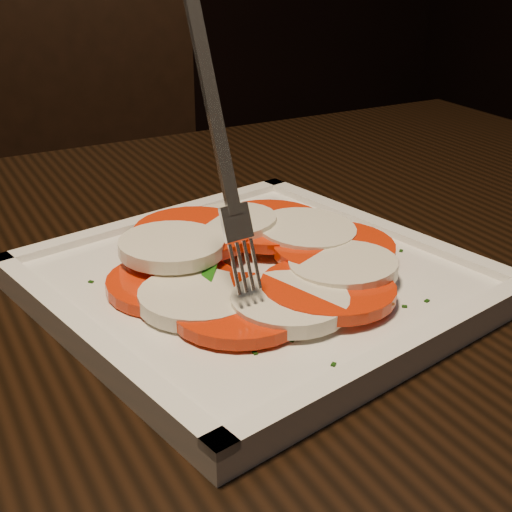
# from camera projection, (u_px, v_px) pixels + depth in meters

# --- Properties ---
(table) EXTENTS (1.21, 0.81, 0.75)m
(table) POSITION_uv_depth(u_px,v_px,m) (191.00, 391.00, 0.58)
(table) COLOR black
(table) RESTS_ON ground
(chair) EXTENTS (0.51, 0.51, 0.93)m
(chair) POSITION_uv_depth(u_px,v_px,m) (84.00, 224.00, 1.22)
(chair) COLOR black
(chair) RESTS_ON ground
(plate) EXTENTS (0.34, 0.34, 0.01)m
(plate) POSITION_uv_depth(u_px,v_px,m) (256.00, 284.00, 0.52)
(plate) COLOR white
(plate) RESTS_ON table
(caprese_salad) EXTENTS (0.23, 0.25, 0.03)m
(caprese_salad) POSITION_uv_depth(u_px,v_px,m) (256.00, 261.00, 0.51)
(caprese_salad) COLOR red
(caprese_salad) RESTS_ON plate
(fork) EXTENTS (0.03, 0.07, 0.17)m
(fork) POSITION_uv_depth(u_px,v_px,m) (214.00, 145.00, 0.44)
(fork) COLOR white
(fork) RESTS_ON caprese_salad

